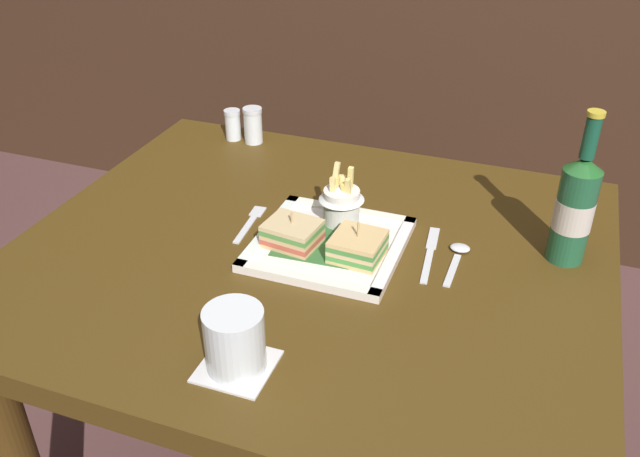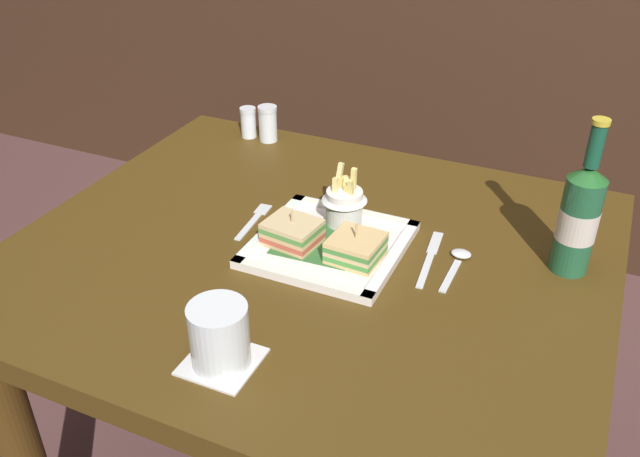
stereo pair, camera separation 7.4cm
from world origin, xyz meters
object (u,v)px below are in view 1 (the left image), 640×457
(square_plate, at_px, (329,244))
(knife, at_px, (430,252))
(salt_shaker, at_px, (233,126))
(pepper_shaker, at_px, (253,127))
(beer_bottle, at_px, (575,208))
(sandwich_half_right, at_px, (358,247))
(water_glass, at_px, (235,343))
(spoon, at_px, (458,254))
(sandwich_half_left, at_px, (292,233))
(fries_cup, at_px, (341,200))
(dining_table, at_px, (311,309))
(fork, at_px, (251,222))

(square_plate, distance_m, knife, 0.18)
(salt_shaker, xyz_separation_m, pepper_shaker, (0.05, 0.00, 0.01))
(beer_bottle, height_order, knife, beer_bottle)
(sandwich_half_right, height_order, water_glass, water_glass)
(square_plate, xyz_separation_m, spoon, (0.22, 0.05, -0.00))
(sandwich_half_left, bearing_deg, fries_cup, 60.24)
(square_plate, bearing_deg, salt_shaker, 135.32)
(fries_cup, height_order, pepper_shaker, fries_cup)
(fries_cup, bearing_deg, dining_table, -107.76)
(salt_shaker, bearing_deg, beer_bottle, -18.58)
(beer_bottle, xyz_separation_m, water_glass, (-0.41, -0.44, -0.06))
(dining_table, xyz_separation_m, sandwich_half_left, (-0.03, -0.01, 0.17))
(dining_table, distance_m, pepper_shaker, 0.50)
(dining_table, xyz_separation_m, spoon, (0.25, 0.06, 0.14))
(water_glass, distance_m, fork, 0.39)
(sandwich_half_right, bearing_deg, fries_cup, 122.28)
(beer_bottle, height_order, water_glass, beer_bottle)
(sandwich_half_right, xyz_separation_m, spoon, (0.16, 0.08, -0.03))
(fries_cup, bearing_deg, fork, -165.22)
(dining_table, relative_size, sandwich_half_right, 11.64)
(square_plate, height_order, sandwich_half_left, sandwich_half_left)
(fork, bearing_deg, sandwich_half_right, -13.78)
(spoon, bearing_deg, square_plate, -166.77)
(sandwich_half_right, bearing_deg, pepper_shaker, 133.94)
(beer_bottle, xyz_separation_m, knife, (-0.22, -0.06, -0.10))
(beer_bottle, xyz_separation_m, fork, (-0.56, -0.08, -0.10))
(sandwich_half_left, distance_m, sandwich_half_right, 0.12)
(spoon, distance_m, pepper_shaker, 0.62)
(water_glass, xyz_separation_m, knife, (0.19, 0.38, -0.04))
(fries_cup, bearing_deg, beer_bottle, 5.03)
(beer_bottle, bearing_deg, sandwich_half_right, -158.03)
(spoon, xyz_separation_m, salt_shaker, (-0.59, 0.31, 0.03))
(sandwich_half_left, relative_size, pepper_shaker, 1.19)
(knife, xyz_separation_m, salt_shaker, (-0.54, 0.32, 0.03))
(beer_bottle, relative_size, salt_shaker, 3.76)
(fries_cup, distance_m, fork, 0.18)
(fork, height_order, salt_shaker, salt_shaker)
(square_plate, height_order, fries_cup, fries_cup)
(fork, relative_size, spoon, 1.05)
(spoon, relative_size, pepper_shaker, 1.54)
(square_plate, xyz_separation_m, knife, (0.17, 0.05, -0.00))
(fries_cup, height_order, beer_bottle, beer_bottle)
(square_plate, xyz_separation_m, salt_shaker, (-0.37, 0.36, 0.03))
(water_glass, height_order, salt_shaker, water_glass)
(knife, distance_m, spoon, 0.05)
(sandwich_half_left, relative_size, salt_shaker, 1.39)
(sandwich_half_left, bearing_deg, fork, 152.68)
(sandwich_half_right, bearing_deg, knife, 32.75)
(sandwich_half_right, distance_m, knife, 0.14)
(sandwich_half_left, relative_size, fries_cup, 0.87)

